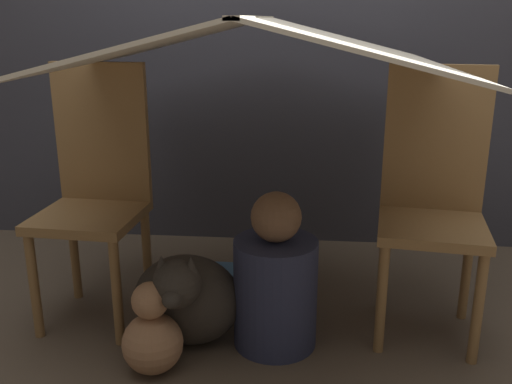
{
  "coord_description": "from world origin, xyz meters",
  "views": [
    {
      "loc": [
        0.17,
        -1.74,
        1.14
      ],
      "look_at": [
        0.0,
        0.21,
        0.54
      ],
      "focal_mm": 40.0,
      "sensor_mm": 36.0,
      "label": 1
    }
  ],
  "objects_px": {
    "chair_left": "(96,186)",
    "person_front": "(275,283)",
    "chair_right": "(433,195)",
    "dog": "(186,298)"
  },
  "relations": [
    {
      "from": "chair_left",
      "to": "dog",
      "type": "distance_m",
      "value": 0.56
    },
    {
      "from": "chair_right",
      "to": "chair_left",
      "type": "bearing_deg",
      "value": -172.09
    },
    {
      "from": "dog",
      "to": "chair_left",
      "type": "bearing_deg",
      "value": 148.89
    },
    {
      "from": "chair_left",
      "to": "dog",
      "type": "bearing_deg",
      "value": -27.04
    },
    {
      "from": "chair_right",
      "to": "person_front",
      "type": "xyz_separation_m",
      "value": [
        -0.56,
        -0.19,
        -0.28
      ]
    },
    {
      "from": "chair_right",
      "to": "person_front",
      "type": "height_order",
      "value": "chair_right"
    },
    {
      "from": "chair_left",
      "to": "person_front",
      "type": "xyz_separation_m",
      "value": [
        0.7,
        -0.19,
        -0.28
      ]
    },
    {
      "from": "chair_left",
      "to": "person_front",
      "type": "relative_size",
      "value": 1.71
    },
    {
      "from": "chair_left",
      "to": "chair_right",
      "type": "bearing_deg",
      "value": 4.04
    },
    {
      "from": "chair_right",
      "to": "person_front",
      "type": "distance_m",
      "value": 0.66
    }
  ]
}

